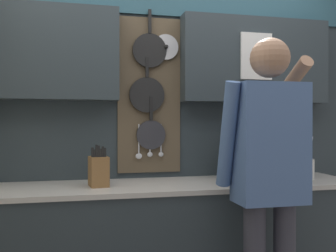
{
  "coord_description": "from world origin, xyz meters",
  "views": [
    {
      "loc": [
        -0.63,
        -2.39,
        1.31
      ],
      "look_at": [
        -0.05,
        0.18,
        1.29
      ],
      "focal_mm": 40.0,
      "sensor_mm": 36.0,
      "label": 1
    }
  ],
  "objects_px": {
    "person": "(269,167)",
    "knife_block": "(99,171)",
    "utensil_crock": "(306,166)",
    "microwave": "(264,161)"
  },
  "relations": [
    {
      "from": "person",
      "to": "knife_block",
      "type": "bearing_deg",
      "value": 151.93
    },
    {
      "from": "knife_block",
      "to": "person",
      "type": "xyz_separation_m",
      "value": [
        0.91,
        -0.48,
        0.05
      ]
    },
    {
      "from": "utensil_crock",
      "to": "microwave",
      "type": "bearing_deg",
      "value": -179.74
    },
    {
      "from": "knife_block",
      "to": "utensil_crock",
      "type": "xyz_separation_m",
      "value": [
        1.45,
        0.0,
        -0.01
      ]
    },
    {
      "from": "knife_block",
      "to": "microwave",
      "type": "bearing_deg",
      "value": -0.02
    },
    {
      "from": "knife_block",
      "to": "utensil_crock",
      "type": "distance_m",
      "value": 1.45
    },
    {
      "from": "person",
      "to": "microwave",
      "type": "bearing_deg",
      "value": 65.5
    },
    {
      "from": "utensil_crock",
      "to": "person",
      "type": "distance_m",
      "value": 0.73
    },
    {
      "from": "knife_block",
      "to": "utensil_crock",
      "type": "bearing_deg",
      "value": 0.04
    },
    {
      "from": "microwave",
      "to": "utensil_crock",
      "type": "height_order",
      "value": "utensil_crock"
    }
  ]
}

